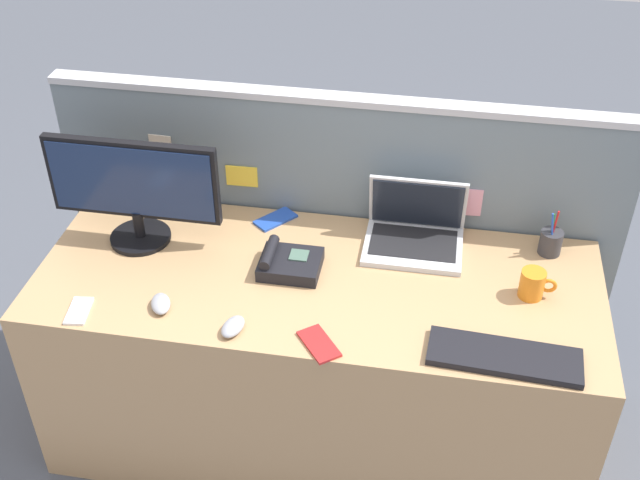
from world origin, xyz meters
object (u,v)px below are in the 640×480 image
object	(u,v)px
laptop	(415,229)
coffee_mug	(533,284)
pen_cup	(551,242)
computer_mouse_left_hand	(161,304)
desktop_monitor	(133,187)
computer_mouse_right_hand	(233,327)
desk_phone	(288,263)
cell_phone_white_slab	(79,311)
keyboard_main	(504,357)
cell_phone_red_case	(319,344)
cell_phone_blue_case	(275,219)

from	to	relation	value
laptop	coffee_mug	xyz separation A→B (m)	(0.39, -0.22, -0.01)
laptop	pen_cup	distance (m)	0.46
computer_mouse_left_hand	pen_cup	bearing A→B (deg)	-0.36
desktop_monitor	coffee_mug	size ratio (longest dim) A/B	5.04
computer_mouse_right_hand	pen_cup	size ratio (longest dim) A/B	0.57
computer_mouse_left_hand	computer_mouse_right_hand	bearing A→B (deg)	-36.84
desk_phone	computer_mouse_right_hand	bearing A→B (deg)	-108.09
computer_mouse_left_hand	pen_cup	distance (m)	1.31
computer_mouse_left_hand	cell_phone_white_slab	size ratio (longest dim) A/B	0.80
desktop_monitor	keyboard_main	bearing A→B (deg)	-17.32
cell_phone_red_case	keyboard_main	bearing A→B (deg)	-34.29
desktop_monitor	pen_cup	distance (m)	1.42
computer_mouse_right_hand	cell_phone_red_case	bearing A→B (deg)	9.30
laptop	computer_mouse_right_hand	xyz separation A→B (m)	(-0.50, -0.54, -0.04)
cell_phone_white_slab	cell_phone_blue_case	distance (m)	0.77
pen_cup	desk_phone	bearing A→B (deg)	-164.20
keyboard_main	cell_phone_white_slab	distance (m)	1.30
desk_phone	cell_phone_white_slab	xyz separation A→B (m)	(-0.60, -0.32, -0.02)
desk_phone	cell_phone_blue_case	distance (m)	0.29
laptop	coffee_mug	world-z (taller)	laptop
pen_cup	cell_phone_white_slab	size ratio (longest dim) A/B	1.42
desktop_monitor	computer_mouse_right_hand	xyz separation A→B (m)	(0.44, -0.40, -0.20)
desk_phone	keyboard_main	size ratio (longest dim) A/B	0.45
desktop_monitor	cell_phone_blue_case	world-z (taller)	desktop_monitor
laptop	cell_phone_white_slab	size ratio (longest dim) A/B	2.68
coffee_mug	computer_mouse_left_hand	bearing A→B (deg)	-167.27
cell_phone_blue_case	desktop_monitor	bearing A→B (deg)	-117.36
cell_phone_red_case	coffee_mug	xyz separation A→B (m)	(0.63, 0.34, 0.04)
desk_phone	cell_phone_red_case	xyz separation A→B (m)	(0.16, -0.34, -0.02)
cell_phone_white_slab	coffee_mug	size ratio (longest dim) A/B	1.07
cell_phone_red_case	computer_mouse_left_hand	bearing A→B (deg)	133.32
keyboard_main	pen_cup	size ratio (longest dim) A/B	2.50
laptop	cell_phone_red_case	size ratio (longest dim) A/B	2.23
computer_mouse_right_hand	cell_phone_white_slab	world-z (taller)	computer_mouse_right_hand
pen_cup	keyboard_main	bearing A→B (deg)	-105.93
desk_phone	cell_phone_blue_case	bearing A→B (deg)	111.07
laptop	cell_phone_blue_case	world-z (taller)	laptop
computer_mouse_left_hand	cell_phone_white_slab	bearing A→B (deg)	171.92
keyboard_main	cell_phone_white_slab	bearing A→B (deg)	-176.07
laptop	computer_mouse_right_hand	world-z (taller)	laptop
cell_phone_white_slab	computer_mouse_left_hand	bearing A→B (deg)	6.81
computer_mouse_left_hand	cell_phone_blue_case	size ratio (longest dim) A/B	0.67
keyboard_main	coffee_mug	world-z (taller)	coffee_mug
desktop_monitor	cell_phone_red_case	size ratio (longest dim) A/B	3.94
desktop_monitor	cell_phone_blue_case	distance (m)	0.52
laptop	cell_phone_red_case	bearing A→B (deg)	-112.96
computer_mouse_right_hand	cell_phone_red_case	world-z (taller)	computer_mouse_right_hand
desk_phone	cell_phone_blue_case	world-z (taller)	desk_phone
desktop_monitor	computer_mouse_right_hand	world-z (taller)	desktop_monitor
cell_phone_red_case	pen_cup	bearing A→B (deg)	1.90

